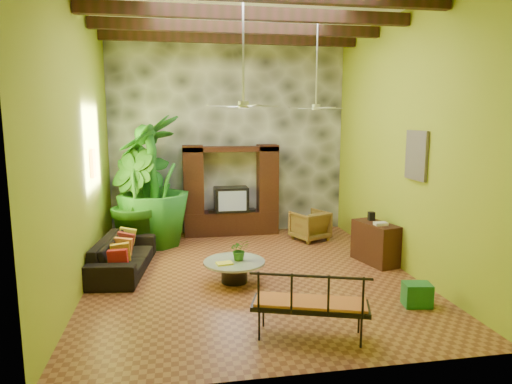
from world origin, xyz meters
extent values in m
plane|color=brown|center=(0.00, 0.00, 0.00)|extent=(7.00, 7.00, 0.00)
cube|color=silver|center=(0.00, 0.00, 5.00)|extent=(6.00, 7.00, 0.02)
cube|color=#A2B629|center=(0.00, 3.50, 2.50)|extent=(6.00, 0.02, 5.00)
cube|color=#A2B629|center=(-3.00, 0.00, 2.50)|extent=(0.02, 7.00, 5.00)
cube|color=#A2B629|center=(3.00, 0.00, 2.50)|extent=(0.02, 7.00, 5.00)
cube|color=#3A3B42|center=(0.00, 3.44, 2.50)|extent=(5.98, 0.10, 4.98)
cube|color=#331910|center=(0.00, 0.00, 4.78)|extent=(5.95, 0.16, 0.22)
cube|color=#331910|center=(0.00, 1.30, 4.78)|extent=(5.95, 0.16, 0.22)
cube|color=#331910|center=(0.00, 2.60, 4.78)|extent=(5.95, 0.16, 0.22)
cube|color=black|center=(0.00, 3.14, 0.30)|extent=(2.40, 0.50, 0.60)
cube|color=black|center=(-0.95, 3.14, 1.30)|extent=(0.50, 0.48, 2.00)
cube|color=black|center=(0.95, 3.14, 1.30)|extent=(0.50, 0.48, 2.00)
cube|color=black|center=(0.00, 3.14, 2.20)|extent=(2.40, 0.48, 0.12)
cube|color=black|center=(0.00, 3.12, 0.92)|extent=(0.85, 0.52, 0.62)
cube|color=#8C99A8|center=(0.00, 2.85, 0.92)|extent=(0.70, 0.02, 0.50)
cylinder|color=#BABBC0|center=(-0.20, -0.40, 4.10)|extent=(0.04, 0.04, 1.80)
cylinder|color=#BABBC0|center=(-0.20, -0.40, 3.20)|extent=(0.18, 0.18, 0.12)
cube|color=#BABBC0|center=(0.15, -0.31, 3.18)|extent=(0.58, 0.26, 0.01)
cube|color=#BABBC0|center=(-0.29, -0.05, 3.18)|extent=(0.26, 0.58, 0.01)
cube|color=#BABBC0|center=(-0.55, -0.49, 3.18)|extent=(0.58, 0.26, 0.01)
cube|color=#BABBC0|center=(-0.11, -0.75, 3.18)|extent=(0.26, 0.58, 0.01)
cylinder|color=#BABBC0|center=(1.60, 1.20, 4.10)|extent=(0.04, 0.04, 1.80)
cylinder|color=#BABBC0|center=(1.60, 1.20, 3.20)|extent=(0.18, 0.18, 0.12)
cube|color=#BABBC0|center=(1.95, 1.29, 3.18)|extent=(0.58, 0.26, 0.01)
cube|color=#BABBC0|center=(1.51, 1.55, 3.18)|extent=(0.26, 0.58, 0.01)
cube|color=#BABBC0|center=(1.25, 1.11, 3.18)|extent=(0.58, 0.26, 0.01)
cube|color=#BABBC0|center=(1.69, 0.85, 3.18)|extent=(0.26, 0.58, 0.01)
cube|color=yellow|center=(-2.96, 1.00, 2.10)|extent=(0.06, 0.32, 0.55)
cube|color=#285293|center=(2.96, -0.60, 2.30)|extent=(0.06, 0.70, 0.90)
imported|color=black|center=(-2.43, 0.63, 0.33)|extent=(1.16, 2.36, 0.66)
imported|color=#915C34|center=(1.84, 2.26, 0.36)|extent=(1.02, 1.03, 0.72)
imported|color=#1C6119|center=(-2.07, 2.70, 1.16)|extent=(1.44, 1.21, 2.32)
imported|color=#225C18|center=(-2.38, 2.14, 1.14)|extent=(1.45, 1.57, 2.29)
imported|color=#216C1C|center=(-1.90, 2.48, 1.52)|extent=(2.21, 2.21, 3.04)
cylinder|color=black|center=(-0.37, -0.33, 0.18)|extent=(0.48, 0.48, 0.36)
cylinder|color=silver|center=(-0.37, -0.33, 0.38)|extent=(1.13, 1.13, 0.04)
imported|color=#2D681B|center=(-0.27, -0.29, 0.59)|extent=(0.39, 0.35, 0.39)
cube|color=yellow|center=(-0.57, -0.49, 0.42)|extent=(0.31, 0.25, 0.03)
cube|color=black|center=(0.38, -2.61, 0.45)|extent=(1.67, 1.01, 0.06)
cube|color=#CC6830|center=(0.38, -2.61, 0.49)|extent=(1.58, 0.93, 0.06)
cube|color=black|center=(0.38, -2.89, 0.72)|extent=(1.51, 0.54, 0.54)
cube|color=#371911|center=(2.65, 0.28, 0.42)|extent=(0.71, 1.14, 0.84)
cube|color=#228039|center=(2.37, -1.91, 0.19)|extent=(0.47, 0.39, 0.37)
camera|label=1|loc=(-1.38, -8.27, 2.99)|focal=32.00mm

